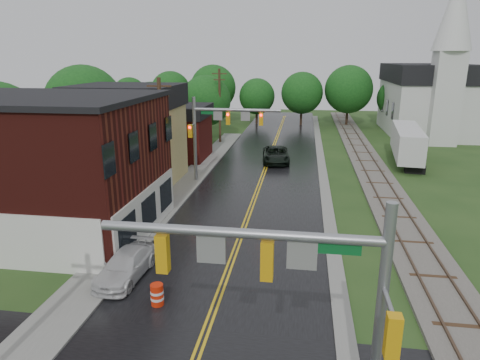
% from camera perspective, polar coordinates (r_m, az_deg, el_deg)
% --- Properties ---
extents(main_road, '(10.00, 90.00, 0.02)m').
position_cam_1_polar(main_road, '(39.34, 3.14, 0.78)').
color(main_road, black).
rests_on(main_road, ground).
extents(curb_right, '(0.80, 70.00, 0.12)m').
position_cam_1_polar(curb_right, '(44.07, 10.78, 2.20)').
color(curb_right, gray).
rests_on(curb_right, ground).
extents(sidewalk_left, '(2.40, 50.00, 0.12)m').
position_cam_1_polar(sidewalk_left, '(35.73, -7.59, -0.94)').
color(sidewalk_left, gray).
rests_on(sidewalk_left, ground).
extents(brick_building, '(14.30, 10.30, 8.30)m').
position_cam_1_polar(brick_building, '(28.52, -25.83, 1.80)').
color(brick_building, '#4B1410').
rests_on(brick_building, ground).
extents(yellow_house, '(8.00, 7.00, 6.40)m').
position_cam_1_polar(yellow_house, '(37.45, -14.45, 4.53)').
color(yellow_house, tan).
rests_on(yellow_house, ground).
extents(darkred_building, '(7.00, 6.00, 4.40)m').
position_cam_1_polar(darkred_building, '(45.60, -8.86, 5.60)').
color(darkred_building, '#3F0F0C').
rests_on(darkred_building, ground).
extents(church, '(10.40, 18.40, 20.00)m').
position_cam_1_polar(church, '(63.84, 23.95, 10.71)').
color(church, silver).
rests_on(church, ground).
extents(railroad, '(3.20, 80.00, 0.30)m').
position_cam_1_polar(railroad, '(44.48, 16.72, 2.07)').
color(railroad, '#59544C').
rests_on(railroad, ground).
extents(traffic_signal_near, '(7.34, 0.30, 7.20)m').
position_cam_1_polar(traffic_signal_near, '(11.20, 7.53, -13.28)').
color(traffic_signal_near, gray).
rests_on(traffic_signal_near, ground).
extents(traffic_signal_far, '(7.34, 0.43, 7.20)m').
position_cam_1_polar(traffic_signal_far, '(35.88, -2.77, 7.41)').
color(traffic_signal_far, gray).
rests_on(traffic_signal_far, ground).
extents(utility_pole_b, '(1.80, 0.28, 9.00)m').
position_cam_1_polar(utility_pole_b, '(32.01, -10.41, 5.63)').
color(utility_pole_b, '#382616').
rests_on(utility_pole_b, ground).
extents(utility_pole_c, '(1.80, 0.28, 9.00)m').
position_cam_1_polar(utility_pole_c, '(53.09, -2.73, 10.00)').
color(utility_pole_c, '#382616').
rests_on(utility_pole_c, ground).
extents(tree_left_b, '(7.60, 7.60, 9.69)m').
position_cam_1_polar(tree_left_b, '(45.29, -19.89, 9.27)').
color(tree_left_b, black).
rests_on(tree_left_b, ground).
extents(tree_left_c, '(6.00, 6.00, 7.65)m').
position_cam_1_polar(tree_left_c, '(51.07, -11.52, 9.22)').
color(tree_left_c, black).
rests_on(tree_left_c, ground).
extents(tree_left_e, '(6.40, 6.40, 8.16)m').
position_cam_1_polar(tree_left_e, '(55.35, -4.45, 10.32)').
color(tree_left_e, black).
rests_on(tree_left_e, ground).
extents(suv_dark, '(3.16, 5.86, 1.56)m').
position_cam_1_polar(suv_dark, '(43.68, 4.80, 3.37)').
color(suv_dark, black).
rests_on(suv_dark, ground).
extents(pickup_white, '(2.03, 4.52, 1.29)m').
position_cam_1_polar(pickup_white, '(21.93, -14.98, -10.97)').
color(pickup_white, silver).
rests_on(pickup_white, ground).
extents(semi_trailer, '(3.69, 11.17, 3.54)m').
position_cam_1_polar(semi_trailer, '(46.39, 21.39, 4.76)').
color(semi_trailer, black).
rests_on(semi_trailer, ground).
extents(construction_barrel, '(0.70, 0.70, 0.99)m').
position_cam_1_polar(construction_barrel, '(19.52, -10.99, -14.79)').
color(construction_barrel, red).
rests_on(construction_barrel, ground).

